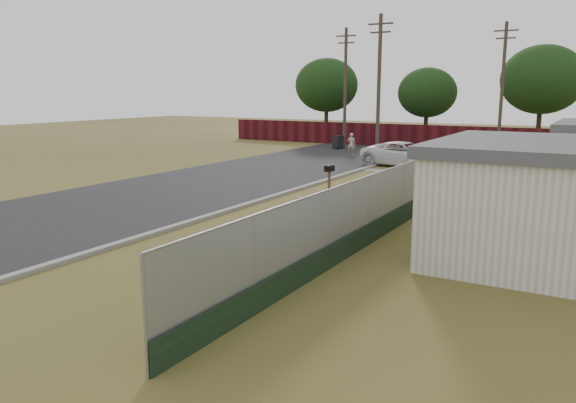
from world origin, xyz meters
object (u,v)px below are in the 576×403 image
Objects in this scene: pedestrian at (351,144)px; pickup_truck at (405,154)px; fire_hydrant at (187,289)px; mailbox at (329,171)px; trash_bin at (338,142)px.

pickup_truck is at bearing 136.52° from pedestrian.
mailbox reaches higher than fire_hydrant.
mailbox is 18.97m from trash_bin.
fire_hydrant is 0.88× the size of trash_bin.
pickup_truck is at bearing 97.84° from fire_hydrant.
pedestrian is (-8.26, 27.13, 0.35)m from fire_hydrant.
trash_bin is at bearing 113.88° from mailbox.
pickup_truck is (-3.23, 23.47, 0.30)m from fire_hydrant.
fire_hydrant is 28.37m from pedestrian.
mailbox is 1.21× the size of trash_bin.
fire_hydrant is 0.58× the size of pedestrian.
pedestrian reaches higher than pickup_truck.
mailbox is at bearing 103.66° from fire_hydrant.
mailbox is 10.23m from pickup_truck.
mailbox is at bearing 102.54° from pedestrian.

